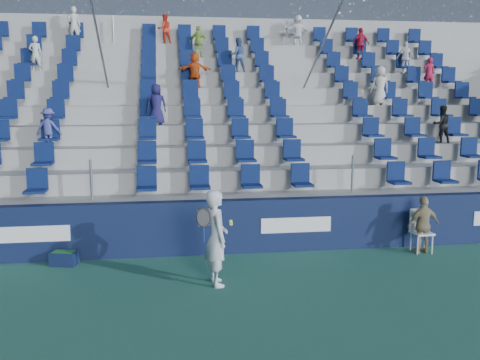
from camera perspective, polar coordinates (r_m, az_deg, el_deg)
The scene contains 7 objects.
ground at distance 9.18m, azimuth 1.29°, elevation -13.34°, with size 70.00×70.00×0.00m, color #2D6953.
sponsor_wall at distance 11.96m, azimuth -1.18°, elevation -4.97°, with size 24.00×0.32×1.20m.
grandstand at distance 16.73m, azimuth -3.36°, elevation 4.36°, with size 24.00×8.17×6.63m.
tennis_player at distance 9.91m, azimuth -2.54°, elevation -6.15°, with size 0.69×0.71×1.80m.
line_judge_chair at distance 12.75m, azimuth 18.64°, elevation -4.80°, with size 0.46×0.47×0.97m.
line_judge at distance 12.60m, azimuth 18.97°, elevation -4.53°, with size 0.76×0.32×1.29m, color tan.
ball_bin at distance 11.80m, azimuth -18.25°, elevation -7.85°, with size 0.59×0.47×0.29m.
Camera 1 is at (-1.41, -8.37, 3.49)m, focal length 40.00 mm.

